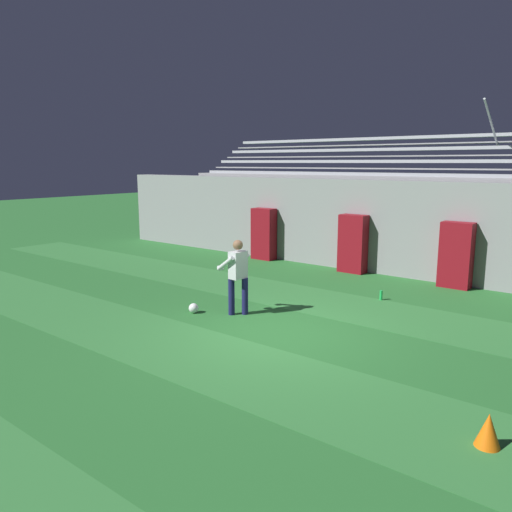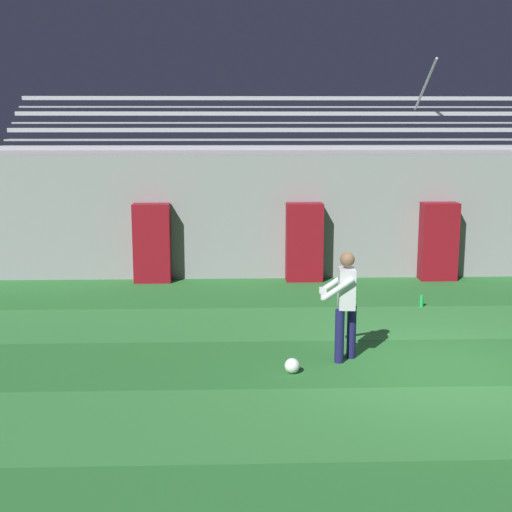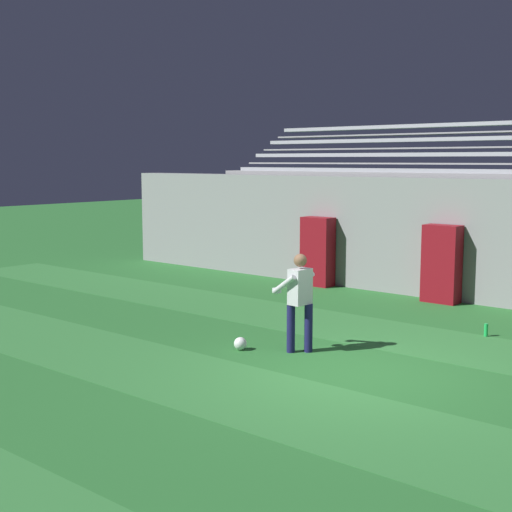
{
  "view_description": "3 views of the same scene",
  "coord_description": "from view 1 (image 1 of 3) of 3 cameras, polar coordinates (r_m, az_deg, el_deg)",
  "views": [
    {
      "loc": [
        5.45,
        -7.61,
        3.31
      ],
      "look_at": [
        -0.8,
        0.28,
        1.42
      ],
      "focal_mm": 35.0,
      "sensor_mm": 36.0,
      "label": 1
    },
    {
      "loc": [
        -3.16,
        -9.81,
        3.58
      ],
      "look_at": [
        -2.79,
        0.84,
        1.55
      ],
      "focal_mm": 50.0,
      "sensor_mm": 36.0,
      "label": 2
    },
    {
      "loc": [
        5.5,
        -8.93,
        3.2
      ],
      "look_at": [
        -2.96,
        1.12,
        1.44
      ],
      "focal_mm": 50.0,
      "sensor_mm": 36.0,
      "label": 3
    }
  ],
  "objects": [
    {
      "name": "ground_plane",
      "position": [
        9.93,
        2.64,
        -8.86
      ],
      "size": [
        80.0,
        80.0,
        0.0
      ],
      "primitive_type": "plane",
      "color": "#286B2D"
    },
    {
      "name": "turf_stripe_mid",
      "position": [
        8.66,
        -4.28,
        -11.84
      ],
      "size": [
        28.0,
        2.13,
        0.01
      ],
      "primitive_type": "cube",
      "color": "#337A38",
      "rests_on": "ground"
    },
    {
      "name": "bleacher_stand",
      "position": [
        17.1,
        19.61,
        3.93
      ],
      "size": [
        18.0,
        3.35,
        5.03
      ],
      "color": "gray",
      "rests_on": "ground"
    },
    {
      "name": "goalkeeper",
      "position": [
        10.9,
        -2.13,
        -1.86
      ],
      "size": [
        0.59,
        0.6,
        1.67
      ],
      "color": "#19194C",
      "rests_on": "ground"
    },
    {
      "name": "padding_pillar_gate_right",
      "position": [
        14.32,
        21.9,
        0.09
      ],
      "size": [
        0.82,
        0.44,
        1.76
      ],
      "primitive_type": "cube",
      "color": "maroon",
      "rests_on": "ground"
    },
    {
      "name": "water_bottle",
      "position": [
        12.59,
        14.1,
        -4.38
      ],
      "size": [
        0.07,
        0.07,
        0.24
      ],
      "primitive_type": "cylinder",
      "color": "green",
      "rests_on": "ground"
    },
    {
      "name": "padding_pillar_gate_left",
      "position": [
        15.44,
        11.01,
        1.39
      ],
      "size": [
        0.82,
        0.44,
        1.76
      ],
      "primitive_type": "cube",
      "color": "maroon",
      "rests_on": "ground"
    },
    {
      "name": "turf_stripe_far",
      "position": [
        11.96,
        9.71,
        -5.58
      ],
      "size": [
        28.0,
        2.13,
        0.01
      ],
      "primitive_type": "cube",
      "color": "#337A38",
      "rests_on": "ground"
    },
    {
      "name": "soccer_ball",
      "position": [
        11.28,
        -7.15,
        -5.94
      ],
      "size": [
        0.22,
        0.22,
        0.22
      ],
      "primitive_type": "sphere",
      "color": "white",
      "rests_on": "ground"
    },
    {
      "name": "traffic_cone",
      "position": [
        6.79,
        25.01,
        -17.59
      ],
      "size": [
        0.3,
        0.3,
        0.42
      ],
      "primitive_type": "cone",
      "color": "orange",
      "rests_on": "ground"
    },
    {
      "name": "back_wall",
      "position": [
        15.25,
        17.14,
        2.96
      ],
      "size": [
        24.0,
        0.6,
        2.8
      ],
      "primitive_type": "cube",
      "color": "gray",
      "rests_on": "ground"
    },
    {
      "name": "padding_pillar_far_left",
      "position": [
        17.26,
        0.9,
        2.54
      ],
      "size": [
        0.82,
        0.44,
        1.76
      ],
      "primitive_type": "cube",
      "color": "maroon",
      "rests_on": "ground"
    }
  ]
}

